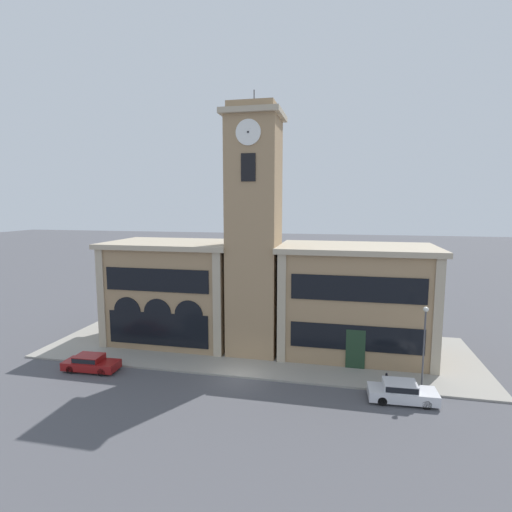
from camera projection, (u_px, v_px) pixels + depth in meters
ground_plane at (238, 378)px, 30.40m from camera, size 300.00×300.00×0.00m
sidewalk_kerb at (256, 347)px, 36.72m from camera, size 38.10×13.05×0.15m
clock_tower at (254, 233)px, 34.48m from camera, size 4.92×4.92×22.56m
town_hall_left_wing at (175, 291)px, 38.55m from camera, size 12.38×8.22×9.63m
town_hall_right_wing at (355, 300)px, 34.97m from camera, size 13.34×8.22×9.63m
parked_car_near at (91, 363)px, 31.69m from camera, size 4.40×1.86×1.28m
parked_car_mid at (401, 391)px, 26.74m from camera, size 4.53×1.95×1.38m
street_lamp at (424, 336)px, 27.60m from camera, size 0.36×0.36×6.04m
bollard at (386, 380)px, 28.53m from camera, size 0.18×0.18×1.06m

